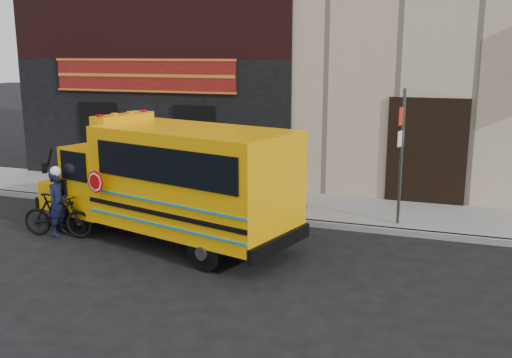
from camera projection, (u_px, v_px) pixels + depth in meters
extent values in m
plane|color=black|center=(223.00, 252.00, 12.75)|extent=(120.00, 120.00, 0.00)
cube|color=gray|center=(260.00, 218.00, 15.13)|extent=(40.00, 0.20, 0.15)
cube|color=gray|center=(277.00, 204.00, 16.52)|extent=(40.00, 3.00, 0.15)
cube|color=#BEAA8E|center=(329.00, 4.00, 21.11)|extent=(20.00, 10.00, 12.00)
cube|color=black|center=(147.00, 121.00, 19.02)|extent=(10.00, 0.30, 4.00)
cube|color=black|center=(143.00, 12.00, 18.26)|extent=(10.00, 0.28, 3.00)
cube|color=#52130B|center=(143.00, 75.00, 18.54)|extent=(6.50, 0.12, 1.10)
cube|color=black|center=(100.00, 141.00, 19.62)|extent=(1.30, 0.10, 2.50)
cube|color=black|center=(195.00, 147.00, 18.46)|extent=(1.30, 0.10, 2.50)
cylinder|color=black|center=(64.00, 216.00, 14.20)|extent=(0.85, 0.49, 0.80)
cylinder|color=black|center=(122.00, 200.00, 15.72)|extent=(0.85, 0.49, 0.80)
cylinder|color=black|center=(206.00, 251.00, 11.63)|extent=(0.85, 0.49, 0.80)
cylinder|color=black|center=(259.00, 229.00, 13.15)|extent=(0.85, 0.49, 0.80)
cube|color=#F7A505|center=(83.00, 190.00, 15.13)|extent=(1.50, 2.20, 0.70)
cube|color=black|center=(70.00, 196.00, 15.49)|extent=(0.67, 2.01, 0.35)
cube|color=#F7A505|center=(109.00, 177.00, 14.40)|extent=(1.72, 2.35, 1.70)
cube|color=black|center=(94.00, 159.00, 14.64)|extent=(0.54, 1.75, 0.90)
cube|color=#F7A505|center=(195.00, 178.00, 12.74)|extent=(4.93, 3.33, 2.25)
cube|color=black|center=(280.00, 243.00, 11.70)|extent=(0.71, 2.15, 0.30)
cube|color=black|center=(162.00, 166.00, 11.70)|extent=(3.77, 1.09, 0.75)
cube|color=#F7A505|center=(123.00, 120.00, 13.75)|extent=(0.91, 1.68, 0.28)
cylinder|color=#AC0806|center=(95.00, 182.00, 12.72)|extent=(0.51, 0.17, 0.52)
cylinder|color=#3C443F|center=(401.00, 160.00, 14.08)|extent=(0.08, 0.08, 3.53)
cube|color=#B82E15|center=(402.00, 116.00, 13.79)|extent=(0.13, 0.30, 0.44)
cube|color=white|center=(401.00, 139.00, 13.91)|extent=(0.13, 0.30, 0.39)
imported|color=black|center=(58.00, 215.00, 13.71)|extent=(1.85, 0.74, 1.08)
imported|color=black|center=(58.00, 205.00, 13.72)|extent=(0.39, 0.58, 1.58)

